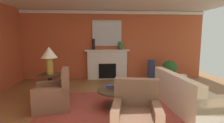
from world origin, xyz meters
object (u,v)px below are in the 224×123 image
Objects in this scene: sofa at (186,96)px; vase_mantel_right at (121,46)px; vase_tall_corner at (151,70)px; potted_plant at (169,69)px; armchair_near_window at (54,96)px; vase_mantel_left at (93,44)px; table_lamp at (49,55)px; fireplace at (107,65)px; armchair_facing_fireplace at (136,119)px; coffee_table at (118,94)px; side_table at (51,85)px; mantel_mirror at (107,33)px.

vase_mantel_right is (-1.19, 3.15, 1.08)m from sofa.
vase_tall_corner is 0.71m from potted_plant.
vase_mantel_left reaches higher than armchair_near_window.
sofa is at bearing -14.83° from table_lamp.
armchair_near_window is at bearing -115.48° from fireplace.
armchair_near_window is 2.16m from armchair_facing_fireplace.
potted_plant reaches higher than coffee_table.
armchair_near_window is at bearing 175.59° from sofa.
mantel_mirror is at bearing 55.39° from side_table.
vase_mantel_left is 0.52× the size of potted_plant.
table_lamp is 0.90× the size of potted_plant.
armchair_near_window is at bearing -140.04° from vase_tall_corner.
mantel_mirror reaches higher than table_lamp.
mantel_mirror is 0.77m from vase_mantel_right.
mantel_mirror is 3.49m from coffee_table.
fireplace is 2.40× the size of table_lamp.
armchair_near_window is 2.97× the size of vase_mantel_right.
vase_mantel_right is (1.96, 2.91, 1.07)m from armchair_near_window.
potted_plant is (2.91, -0.62, -0.94)m from vase_mantel_left.
vase_mantel_right is at bearing 110.63° from sofa.
vase_mantel_right is at bearing 45.38° from side_table.
vase_mantel_right is at bearing 56.03° from armchair_near_window.
table_lamp reaches higher than fireplace.
vase_tall_corner reaches higher than coffee_table.
sofa is 2.62m from potted_plant.
side_table is 3.97m from vase_tall_corner.
coffee_table is at bearing -1.73° from armchair_near_window.
fireplace is at bearing -90.00° from mantel_mirror.
armchair_facing_fireplace is 2.79m from side_table.
vase_tall_corner is (1.65, 2.71, 0.07)m from coffee_table.
side_table is at bearing -149.78° from vase_tall_corner.
vase_mantel_left is at bearing -162.82° from mantel_mirror.
fireplace is at bearing 5.15° from vase_mantel_left.
sofa is at bearing -90.52° from vase_tall_corner.
sofa reaches higher than side_table.
armchair_facing_fireplace is at bearing -37.81° from armchair_near_window.
vase_tall_corner is 2.54× the size of vase_mantel_right.
vase_mantel_left is at bearing 63.53° from table_lamp.
sofa reaches higher than coffee_table.
vase_mantel_right reaches higher than vase_tall_corner.
sofa is 1.64m from coffee_table.
sofa reaches higher than vase_tall_corner.
coffee_table is at bearing -87.86° from fireplace.
side_table is 0.84× the size of potted_plant.
armchair_facing_fireplace is 4.46m from vase_mantel_left.
potted_plant is (2.25, 2.34, 0.16)m from coffee_table.
sofa is 2.90m from vase_tall_corner.
coffee_table is at bearing 173.09° from sofa.
table_lamp is (-3.41, 0.90, 0.93)m from sofa.
coffee_table is at bearing -121.40° from vase_tall_corner.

